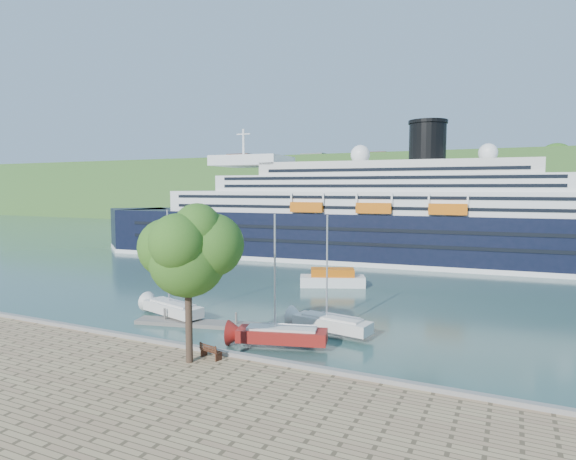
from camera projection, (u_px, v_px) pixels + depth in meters
The scene contains 11 objects.
ground at pixel (166, 356), 36.78m from camera, with size 400.00×400.00×0.00m, color #294943.
far_hillside at pixel (439, 190), 166.42m from camera, with size 400.00×50.00×24.00m, color #315D25.
quay_coping at pixel (164, 342), 36.50m from camera, with size 220.00×0.50×0.30m, color slate.
cruise_ship at pixel (360, 192), 84.77m from camera, with size 107.35×15.63×24.11m, color black, non-canonical shape.
park_bench at pixel (211, 350), 33.46m from camera, with size 1.78×0.73×1.14m, color #4A2615, non-canonical shape.
promenade_tree at pixel (188, 277), 32.26m from camera, with size 7.06×7.06×11.70m, color #235917, non-canonical shape.
floating_pontoon at pixel (218, 325), 44.64m from camera, with size 16.01×1.96×0.36m, color slate, non-canonical shape.
sailboat_white_near at pixel (172, 267), 46.75m from camera, with size 7.93×2.20×10.25m, color silver, non-canonical shape.
sailboat_red at pixel (282, 285), 38.14m from camera, with size 7.97×2.22×10.30m, color maroon, non-canonical shape.
sailboat_white_far at pixel (332, 279), 41.55m from camera, with size 7.77×2.16×10.04m, color silver, non-canonical shape.
tender_launch at pixel (332, 277), 62.87m from camera, with size 8.48×2.90×2.34m, color #CB5C0B, non-canonical shape.
Camera 1 is at (23.69, -28.41, 12.84)m, focal length 30.00 mm.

